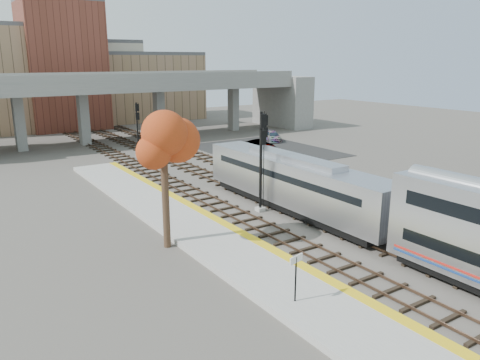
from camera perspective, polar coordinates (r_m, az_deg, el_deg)
ground at (r=30.75m, az=13.37°, el=-7.41°), size 160.00×160.00×0.00m
platform at (r=26.21m, az=2.23°, el=-10.54°), size 4.50×60.00×0.35m
yellow_strip at (r=27.19m, az=5.53°, el=-9.23°), size 0.70×60.00×0.01m
tracks at (r=40.26m, az=1.33°, el=-1.64°), size 10.70×95.00×0.25m
overpass at (r=69.55m, az=-11.49°, el=9.72°), size 54.00×12.00×9.50m
buildings_far at (r=88.76m, az=-19.20°, el=11.53°), size 43.00×21.00×20.60m
parking_lot at (r=59.96m, az=3.15°, el=3.67°), size 14.00×18.00×0.04m
locomotive at (r=35.48m, az=6.54°, el=-0.27°), size 3.02×19.05×4.10m
signal_mast_near at (r=34.84m, az=2.61°, el=2.22°), size 0.60×0.64×7.59m
signal_mast_mid at (r=41.48m, az=2.91°, el=3.37°), size 0.60×0.64×6.73m
signal_mast_far at (r=56.49m, az=-12.35°, el=5.81°), size 0.60×0.64×6.42m
station_sign at (r=21.91m, az=6.84°, el=-10.69°), size 0.89×0.26×2.27m
tree at (r=27.80m, az=-9.35°, el=4.67°), size 3.60×3.60×8.91m
car_a at (r=56.51m, az=3.76°, el=3.67°), size 1.91×3.89×1.28m
car_b at (r=59.92m, az=2.38°, el=4.31°), size 2.54×4.11×1.28m
car_c at (r=66.62m, az=4.03°, el=5.33°), size 3.46×4.83×1.30m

